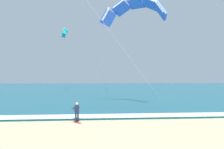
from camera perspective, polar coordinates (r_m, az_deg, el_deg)
name	(u,v)px	position (r m, az deg, el deg)	size (l,w,h in m)	color
sea	(87,88)	(82.96, -5.47, -3.05)	(200.00, 120.00, 0.20)	#146075
surf_foam	(89,116)	(24.15, -5.10, -9.10)	(200.00, 2.28, 0.04)	white
surfboard	(77,122)	(22.28, -7.74, -10.34)	(1.02, 1.45, 0.09)	#E04C38
kitesurfer	(77,111)	(22.16, -7.76, -8.00)	(0.67, 0.66, 1.69)	#191E38
kite_primary	(134,9)	(32.50, 4.95, 14.22)	(9.70, 11.17, 12.22)	blue
kite_distant	(65,31)	(66.69, -10.32, 9.30)	(2.03, 5.84, 2.11)	teal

